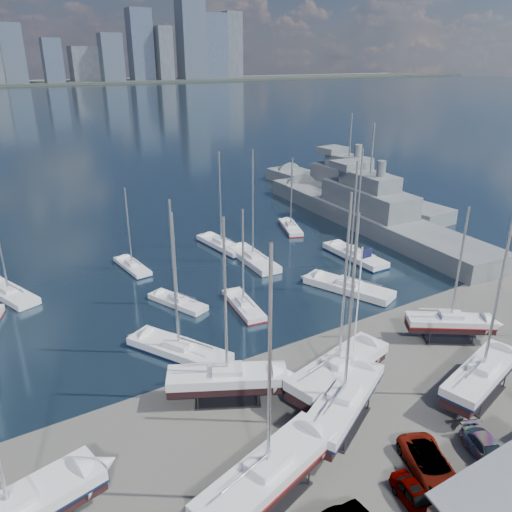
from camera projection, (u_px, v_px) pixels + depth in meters
ground at (357, 399)px, 41.38m from camera, size 1400.00×1400.00×0.00m
sailboat_cradle_1 at (268, 475)px, 31.16m from camera, size 11.40×6.07×17.61m
sailboat_cradle_2 at (227, 379)px, 40.58m from camera, size 9.88×6.86×15.86m
sailboat_cradle_3 at (344, 402)px, 37.78m from camera, size 10.78×7.61×17.08m
sailboat_cradle_4 at (339, 369)px, 41.79m from camera, size 11.07×5.40×17.31m
sailboat_cradle_5 at (482, 375)px, 41.04m from camera, size 10.56×5.22×16.41m
sailboat_cradle_6 at (450, 323)px, 49.43m from camera, size 8.33×6.76×13.87m
sailboat_moored_2 at (9, 295)px, 58.96m from camera, size 5.80×9.94×14.50m
sailboat_moored_3 at (179, 351)px, 47.60m from camera, size 7.80×10.81×16.00m
sailboat_moored_4 at (178, 302)px, 57.05m from camera, size 4.83×7.91×11.57m
sailboat_moored_5 at (132, 267)px, 66.75m from camera, size 2.88×7.97×11.67m
sailboat_moored_6 at (244, 306)px, 56.29m from camera, size 3.43×8.41×12.21m
sailboat_moored_7 at (253, 260)px, 69.05m from camera, size 3.65×10.93×16.25m
sailboat_moored_8 at (222, 246)px, 74.33m from camera, size 3.79×10.21×14.92m
sailboat_moored_9 at (348, 289)px, 60.44m from camera, size 6.92×11.33×16.57m
sailboat_moored_10 at (354, 257)px, 70.24m from camera, size 3.18×10.90×16.24m
sailboat_moored_11 at (290, 228)px, 82.07m from camera, size 5.21×8.55×12.38m
naval_ship_east at (366, 215)px, 84.14m from camera, size 12.40×51.76×18.61m
naval_ship_west at (346, 190)px, 100.13m from camera, size 9.35×46.25×18.14m
car_a at (416, 497)px, 31.33m from camera, size 2.56×4.38×1.40m
car_c at (431, 465)px, 33.62m from camera, size 4.78×6.43×1.62m
car_d at (488, 450)px, 35.05m from camera, size 3.66×5.30×1.42m
flagpole at (358, 308)px, 40.80m from camera, size 1.12×0.12×12.67m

